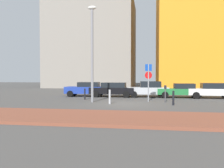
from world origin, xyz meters
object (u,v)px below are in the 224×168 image
Objects in this scene: parked_car_black at (113,89)px; traffic_bollard_mid at (110,97)px; parked_car_silver at (148,89)px; street_lamp at (92,46)px; parked_car_green at (181,90)px; parked_car_blue at (86,89)px; parked_car_white at (212,90)px; parking_meter at (165,91)px; parking_sign_post at (148,78)px; traffic_bollard_far at (85,94)px; traffic_bollard_near at (173,98)px.

traffic_bollard_mid is (0.75, -6.16, -0.23)m from parked_car_black.
street_lamp is at bearing -129.36° from parked_car_silver.
parked_car_blue is at bearing -179.86° from parked_car_green.
parked_car_silver is 7.91m from street_lamp.
parking_meter is at bearing -136.58° from parked_car_white.
parking_sign_post is at bearing -146.92° from parked_car_white.
parked_car_green is 2.79m from parked_car_white.
parking_sign_post is (6.39, -4.11, 1.17)m from parked_car_blue.
parked_car_green is 4.97m from parking_meter.
parked_car_green is 9.40m from traffic_bollard_far.
traffic_bollard_far is (-8.76, -3.39, -0.22)m from parked_car_green.
parking_sign_post is (-3.15, -4.14, 1.24)m from parked_car_green.
parked_car_black reaches higher than traffic_bollard_near.
traffic_bollard_mid is at bearing -83.10° from parked_car_black.
parked_car_white reaches higher than parked_car_green.
parked_car_blue is 6.72m from street_lamp.
traffic_bollard_mid is at bearing -60.71° from parked_car_blue.
parked_car_green reaches higher than traffic_bollard_near.
parked_car_black is at bearing 137.75° from parking_meter.
parked_car_silver is 3.17m from parked_car_green.
street_lamp is (-0.85, -5.15, 3.70)m from parked_car_black.
parked_car_blue is at bearing 177.65° from parked_car_black.
parked_car_green is 5.34m from parking_sign_post.
parked_car_black is 6.21m from traffic_bollard_mid.
parked_car_silver reaches higher than parked_car_blue.
parked_car_silver is 3.88× the size of traffic_bollard_mid.
parked_car_black is at bearing 96.90° from traffic_bollard_mid.
traffic_bollard_near is at bearing -51.10° from parking_sign_post.
traffic_bollard_far is (-6.94, 1.23, -0.39)m from parking_meter.
parked_car_blue is 1.01× the size of parked_car_silver.
parking_sign_post reaches higher than traffic_bollard_far.
parked_car_black is 3.29× the size of parking_meter.
parked_car_blue is 0.98× the size of parked_car_white.
parked_car_green is (6.76, 0.14, -0.05)m from parked_car_black.
parked_car_black is 6.40m from street_lamp.
parking_sign_post reaches higher than parked_car_silver.
traffic_bollard_mid is (-2.85, -6.43, -0.27)m from parked_car_silver.
traffic_bollard_mid is at bearing 179.49° from traffic_bollard_near.
parked_car_white is at bearing 43.42° from parking_meter.
parked_car_blue is 3.47m from traffic_bollard_far.
traffic_bollard_near is at bearing -74.49° from parked_car_silver.
parking_meter is at bearing 104.68° from traffic_bollard_near.
parked_car_green reaches higher than parking_meter.
traffic_bollard_near is (8.16, -6.32, -0.26)m from parked_car_blue.
parked_car_black reaches higher than parked_car_green.
parked_car_white is 3.99× the size of traffic_bollard_mid.
parked_car_silver is 4.22× the size of traffic_bollard_far.
parked_car_silver is at bearing 177.71° from parked_car_green.
parked_car_black is 8.22m from traffic_bollard_near.
parked_car_silver reaches higher than parked_car_white.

